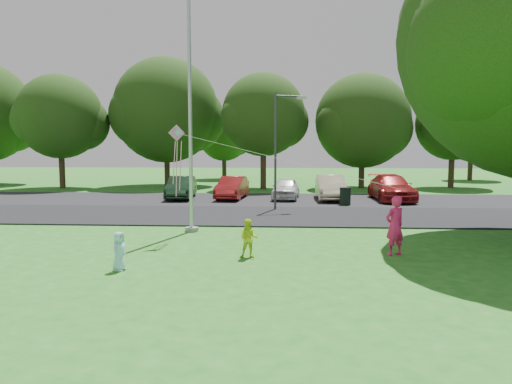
# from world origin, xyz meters

# --- Properties ---
(ground) EXTENTS (120.00, 120.00, 0.00)m
(ground) POSITION_xyz_m (0.00, 0.00, 0.00)
(ground) COLOR #226D1C
(ground) RESTS_ON ground
(park_road) EXTENTS (60.00, 6.00, 0.06)m
(park_road) POSITION_xyz_m (0.00, 9.00, 0.03)
(park_road) COLOR black
(park_road) RESTS_ON ground
(parking_strip) EXTENTS (42.00, 7.00, 0.06)m
(parking_strip) POSITION_xyz_m (0.00, 15.50, 0.03)
(parking_strip) COLOR black
(parking_strip) RESTS_ON ground
(flagpole) EXTENTS (0.50, 0.50, 10.00)m
(flagpole) POSITION_xyz_m (-3.50, 5.00, 4.17)
(flagpole) COLOR #B7BABF
(flagpole) RESTS_ON ground
(street_lamp) EXTENTS (1.59, 0.66, 5.83)m
(street_lamp) POSITION_xyz_m (-0.25, 11.10, 3.50)
(street_lamp) COLOR #3F3F44
(street_lamp) RESTS_ON ground
(trash_can) EXTENTS (0.63, 0.63, 0.99)m
(trash_can) POSITION_xyz_m (3.28, 13.00, 0.50)
(trash_can) COLOR black
(trash_can) RESTS_ON ground
(tree_row) EXTENTS (64.35, 11.94, 10.88)m
(tree_row) POSITION_xyz_m (1.59, 24.23, 5.71)
(tree_row) COLOR #332316
(tree_row) RESTS_ON ground
(horizon_trees) EXTENTS (77.46, 7.20, 7.02)m
(horizon_trees) POSITION_xyz_m (4.06, 33.88, 4.30)
(horizon_trees) COLOR #332316
(horizon_trees) RESTS_ON ground
(parked_cars) EXTENTS (14.45, 5.09, 1.47)m
(parked_cars) POSITION_xyz_m (1.05, 15.51, 0.76)
(parked_cars) COLOR black
(parked_cars) RESTS_ON ground
(woman) EXTENTS (0.76, 0.67, 1.74)m
(woman) POSITION_xyz_m (3.16, 1.57, 0.87)
(woman) COLOR #E71E63
(woman) RESTS_ON ground
(child_yellow) EXTENTS (0.55, 0.44, 1.12)m
(child_yellow) POSITION_xyz_m (-1.05, 1.01, 0.56)
(child_yellow) COLOR #D1E323
(child_yellow) RESTS_ON ground
(child_blue) EXTENTS (0.39, 0.54, 1.00)m
(child_blue) POSITION_xyz_m (-4.25, -0.53, 0.50)
(child_blue) COLOR #A6E0FF
(child_blue) RESTS_ON ground
(kite) EXTENTS (7.01, 1.90, 2.41)m
(kite) POSITION_xyz_m (-3.38, 3.17, 3.13)
(kite) COLOR pink
(kite) RESTS_ON ground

